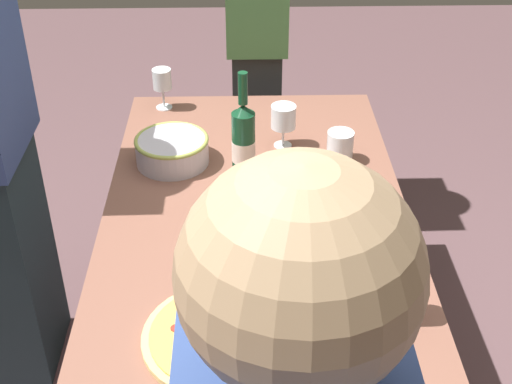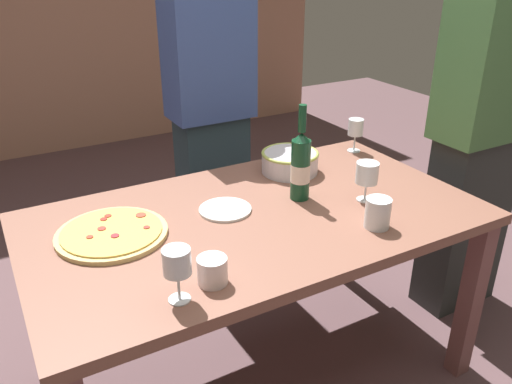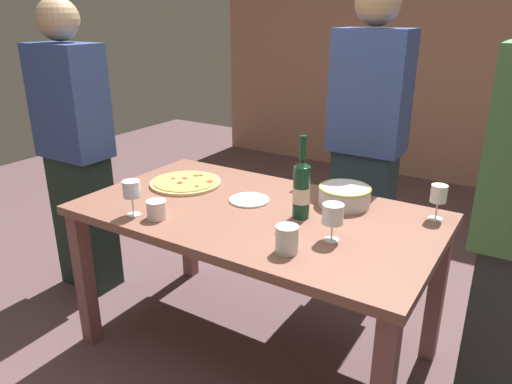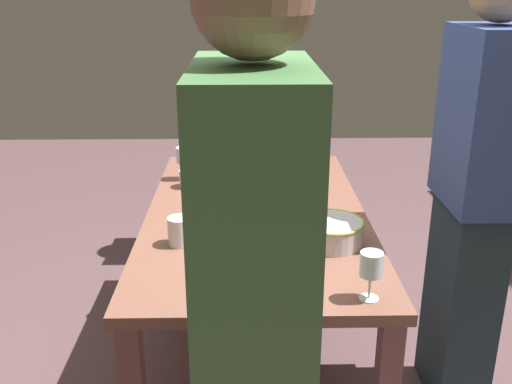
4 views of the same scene
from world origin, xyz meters
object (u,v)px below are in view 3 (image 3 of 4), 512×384
object	(u,v)px
serving_bowl	(344,195)
person_guest_right	(366,145)
person_host	(76,151)
wine_glass_far_left	(333,215)
cup_ceramic	(157,210)
cup_amber	(287,239)
wine_glass_by_bottle	(131,190)
side_plate	(249,200)
wine_bottle	(301,188)
wine_glass_near_pizza	(439,196)
pizza	(186,183)
dining_table	(256,229)

from	to	relation	value
serving_bowl	person_guest_right	size ratio (longest dim) A/B	0.14
person_host	person_guest_right	size ratio (longest dim) A/B	0.95
wine_glass_far_left	person_host	bearing A→B (deg)	176.71
wine_glass_far_left	cup_ceramic	distance (m)	0.75
wine_glass_far_left	cup_ceramic	size ratio (longest dim) A/B	1.74
cup_amber	cup_ceramic	size ratio (longest dim) A/B	1.21
serving_bowl	wine_glass_by_bottle	bearing A→B (deg)	-140.87
cup_ceramic	side_plate	distance (m)	0.44
wine_bottle	cup_ceramic	xyz separation A→B (m)	(-0.52, -0.34, -0.09)
wine_glass_near_pizza	cup_amber	size ratio (longest dim) A/B	1.48
pizza	cup_ceramic	distance (m)	0.44
wine_glass_near_pizza	person_guest_right	world-z (taller)	person_guest_right
person_guest_right	wine_bottle	bearing A→B (deg)	14.18
serving_bowl	side_plate	size ratio (longest dim) A/B	1.27
wine_glass_far_left	pizza	bearing A→B (deg)	167.60
dining_table	side_plate	world-z (taller)	side_plate
wine_glass_near_pizza	person_host	bearing A→B (deg)	-170.03
wine_glass_by_bottle	wine_glass_far_left	bearing A→B (deg)	15.54
person_host	wine_glass_far_left	bearing A→B (deg)	-3.71
cup_amber	person_guest_right	distance (m)	1.11
wine_glass_by_bottle	wine_glass_far_left	size ratio (longest dim) A/B	1.05
serving_bowl	person_host	xyz separation A→B (m)	(-1.51, -0.27, 0.05)
cup_amber	person_host	xyz separation A→B (m)	(-1.51, 0.27, 0.04)
wine_glass_far_left	wine_glass_near_pizza	bearing A→B (deg)	55.39
cup_amber	person_host	size ratio (longest dim) A/B	0.06
wine_glass_by_bottle	dining_table	bearing A→B (deg)	38.22
wine_bottle	cup_ceramic	distance (m)	0.63
person_guest_right	serving_bowl	bearing A→B (deg)	24.93
dining_table	wine_glass_far_left	distance (m)	0.47
serving_bowl	cup_amber	distance (m)	0.55
cup_ceramic	wine_glass_near_pizza	bearing A→B (deg)	31.81
dining_table	pizza	distance (m)	0.51
dining_table	pizza	world-z (taller)	pizza
wine_glass_by_bottle	cup_ceramic	world-z (taller)	wine_glass_by_bottle
person_host	side_plate	bearing A→B (deg)	3.91
side_plate	person_guest_right	xyz separation A→B (m)	(0.29, 0.74, 0.14)
dining_table	cup_ceramic	size ratio (longest dim) A/B	18.54
dining_table	serving_bowl	bearing A→B (deg)	40.32
pizza	cup_ceramic	world-z (taller)	cup_ceramic
side_plate	person_host	xyz separation A→B (m)	(-1.12, -0.08, 0.09)
wine_bottle	wine_glass_far_left	distance (m)	0.25
serving_bowl	person_guest_right	xyz separation A→B (m)	(-0.11, 0.55, 0.10)
wine_bottle	wine_glass_near_pizza	size ratio (longest dim) A/B	2.35
serving_bowl	wine_glass_near_pizza	size ratio (longest dim) A/B	1.56
serving_bowl	wine_glass_far_left	xyz separation A→B (m)	(0.10, -0.37, 0.06)
wine_glass_near_pizza	wine_glass_far_left	bearing A→B (deg)	-124.61
wine_glass_far_left	wine_glass_by_bottle	bearing A→B (deg)	-164.46
dining_table	cup_amber	size ratio (longest dim) A/B	15.33
cup_ceramic	person_guest_right	size ratio (longest dim) A/B	0.05
serving_bowl	wine_glass_near_pizza	world-z (taller)	wine_glass_near_pizza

